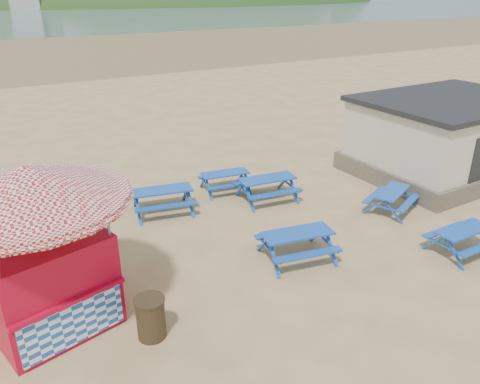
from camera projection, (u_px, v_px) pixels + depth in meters
ground at (245, 243)px, 14.39m from camera, size 400.00×400.00×0.00m
wet_sand at (12, 51)px, 57.58m from camera, size 400.00×400.00×0.00m
picnic_table_blue_a at (163, 201)px, 16.24m from camera, size 2.37×2.06×0.86m
picnic_table_blue_b at (225, 182)px, 17.96m from camera, size 2.02×1.73×0.76m
picnic_table_blue_c at (267, 189)px, 17.18m from camera, size 2.28×1.94×0.87m
picnic_table_blue_d at (297, 245)px, 13.43m from camera, size 2.32×2.02×0.85m
picnic_table_blue_e at (462, 240)px, 13.79m from camera, size 1.84×1.49×0.76m
picnic_table_blue_f at (391, 201)px, 16.38m from camera, size 2.21×2.02×0.75m
ice_cream_kiosk at (35, 228)px, 10.11m from camera, size 5.22×5.22×3.90m
litter_bin at (151, 317)px, 10.37m from camera, size 0.69×0.69×1.01m
amenity_block at (447, 135)px, 19.48m from camera, size 7.40×5.40×3.15m
headland_town at (161, 23)px, 241.10m from camera, size 264.00×144.00×108.00m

